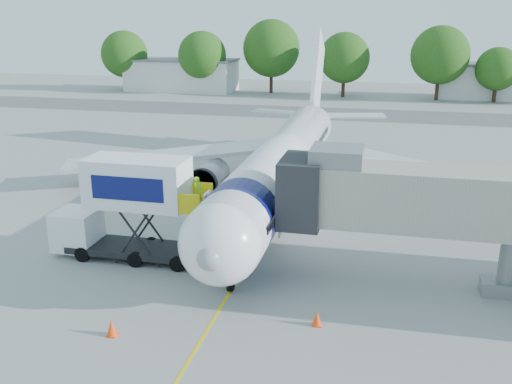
# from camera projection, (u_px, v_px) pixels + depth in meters

# --- Properties ---
(ground) EXTENTS (160.00, 160.00, 0.00)m
(ground) POSITION_uv_depth(u_px,v_px,m) (272.00, 222.00, 35.69)
(ground) COLOR #959693
(ground) RESTS_ON ground
(guidance_line) EXTENTS (0.15, 70.00, 0.01)m
(guidance_line) POSITION_uv_depth(u_px,v_px,m) (272.00, 222.00, 35.69)
(guidance_line) COLOR yellow
(guidance_line) RESTS_ON ground
(taxiway_strip) EXTENTS (120.00, 10.00, 0.01)m
(taxiway_strip) POSITION_uv_depth(u_px,v_px,m) (336.00, 114.00, 74.73)
(taxiway_strip) COLOR #59595B
(taxiway_strip) RESTS_ON ground
(aircraft) EXTENTS (34.17, 37.73, 11.35)m
(aircraft) POSITION_uv_depth(u_px,v_px,m) (284.00, 161.00, 38.65)
(aircraft) COLOR white
(aircraft) RESTS_ON ground
(jet_bridge) EXTENTS (13.90, 3.20, 6.60)m
(jet_bridge) POSITION_uv_depth(u_px,v_px,m) (412.00, 199.00, 26.15)
(jet_bridge) COLOR #A39D8C
(jet_bridge) RESTS_ON ground
(catering_hiloader) EXTENTS (8.50, 2.44, 5.50)m
(catering_hiloader) POSITION_uv_depth(u_px,v_px,m) (127.00, 209.00, 29.73)
(catering_hiloader) COLOR black
(catering_hiloader) RESTS_ON ground
(safety_cone_a) EXTENTS (0.42, 0.42, 0.67)m
(safety_cone_a) POSITION_uv_depth(u_px,v_px,m) (317.00, 318.00, 23.77)
(safety_cone_a) COLOR #FF430D
(safety_cone_a) RESTS_ON ground
(safety_cone_b) EXTENTS (0.45, 0.45, 0.71)m
(safety_cone_b) POSITION_uv_depth(u_px,v_px,m) (112.00, 328.00, 23.01)
(safety_cone_b) COLOR #FF430D
(safety_cone_b) RESTS_ON ground
(outbuilding_left) EXTENTS (18.40, 8.40, 5.30)m
(outbuilding_left) POSITION_uv_depth(u_px,v_px,m) (182.00, 75.00, 96.76)
(outbuilding_left) COLOR silver
(outbuilding_left) RESTS_ON ground
(outbuilding_right) EXTENTS (16.40, 7.40, 5.30)m
(outbuilding_right) POSITION_uv_depth(u_px,v_px,m) (493.00, 81.00, 87.75)
(outbuilding_right) COLOR silver
(outbuilding_right) RESTS_ON ground
(tree_a) EXTENTS (7.79, 7.79, 9.93)m
(tree_a) POSITION_uv_depth(u_px,v_px,m) (124.00, 54.00, 96.50)
(tree_a) COLOR #382314
(tree_a) RESTS_ON ground
(tree_b) EXTENTS (7.83, 7.83, 9.98)m
(tree_b) POSITION_uv_depth(u_px,v_px,m) (202.00, 56.00, 92.68)
(tree_b) COLOR #382314
(tree_b) RESTS_ON ground
(tree_c) EXTENTS (9.26, 9.26, 11.80)m
(tree_c) POSITION_uv_depth(u_px,v_px,m) (271.00, 48.00, 92.84)
(tree_c) COLOR #382314
(tree_c) RESTS_ON ground
(tree_d) EXTENTS (7.80, 7.80, 9.95)m
(tree_d) POSITION_uv_depth(u_px,v_px,m) (344.00, 58.00, 88.31)
(tree_d) COLOR #382314
(tree_d) RESTS_ON ground
(tree_e) EXTENTS (8.63, 8.63, 11.00)m
(tree_e) POSITION_uv_depth(u_px,v_px,m) (440.00, 55.00, 84.75)
(tree_e) COLOR #382314
(tree_e) RESTS_ON ground
(tree_f) EXTENTS (6.28, 6.28, 8.00)m
(tree_f) POSITION_uv_depth(u_px,v_px,m) (497.00, 69.00, 83.24)
(tree_f) COLOR #382314
(tree_f) RESTS_ON ground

